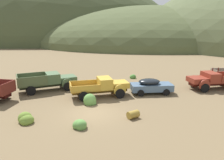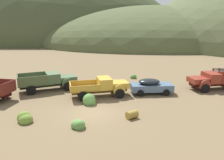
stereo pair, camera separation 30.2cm
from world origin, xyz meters
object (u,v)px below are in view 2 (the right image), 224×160
car_chalk_blue (153,86)px  oil_drum_tipped (132,115)px  truck_rust_red (212,80)px  truck_faded_yellow (104,87)px  truck_weathered_green (52,81)px

car_chalk_blue → oil_drum_tipped: 6.79m
truck_rust_red → truck_faded_yellow: bearing=2.2°
truck_weathered_green → oil_drum_tipped: 11.19m
truck_weathered_green → oil_drum_tipped: bearing=-66.9°
truck_faded_yellow → car_chalk_blue: size_ratio=1.33×
truck_weathered_green → truck_rust_red: bearing=-23.5°
truck_weathered_green → truck_faded_yellow: (5.59, -2.75, -0.03)m
car_chalk_blue → oil_drum_tipped: bearing=-118.1°
car_chalk_blue → truck_weathered_green: bearing=168.1°
truck_faded_yellow → car_chalk_blue: bearing=-4.6°
truck_faded_yellow → car_chalk_blue: (5.12, 0.40, -0.17)m
truck_faded_yellow → truck_rust_red: truck_rust_red is taller
truck_weathered_green → car_chalk_blue: 10.97m
truck_faded_yellow → truck_rust_red: bearing=-2.8°
oil_drum_tipped → truck_weathered_green: bearing=132.0°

